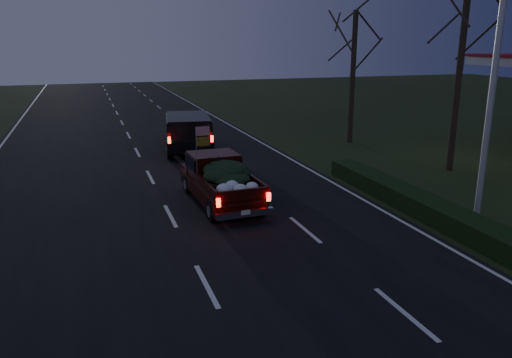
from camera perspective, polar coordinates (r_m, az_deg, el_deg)
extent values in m
plane|color=black|center=(11.78, -5.67, -12.10)|extent=(120.00, 120.00, 0.00)
cube|color=black|center=(11.78, -5.68, -12.06)|extent=(14.00, 120.00, 0.02)
cube|color=black|center=(17.39, 17.67, -2.46)|extent=(1.00, 10.00, 0.60)
cylinder|color=silver|center=(16.98, 25.59, 10.84)|extent=(0.20, 0.20, 9.00)
cylinder|color=black|center=(22.71, 22.24, 11.38)|extent=(0.28, 0.28, 8.50)
cylinder|color=black|center=(27.91, 10.98, 11.25)|extent=(0.28, 0.28, 7.00)
cube|color=#330B07|center=(17.28, -4.11, -1.04)|extent=(1.95, 4.52, 0.49)
cube|color=#330B07|center=(17.85, -4.90, 1.70)|extent=(1.70, 1.49, 0.80)
cube|color=black|center=(17.83, -4.91, 1.98)|extent=(1.79, 1.40, 0.49)
cube|color=#330B07|center=(16.15, -2.92, -1.22)|extent=(1.74, 2.55, 0.05)
ellipsoid|color=black|center=(16.46, -3.28, 0.55)|extent=(1.48, 1.66, 0.53)
cylinder|color=gray|center=(16.75, -6.81, 2.92)|extent=(0.03, 0.03, 1.78)
cube|color=red|center=(16.67, -6.09, 5.47)|extent=(0.46, 0.04, 0.30)
cube|color=gold|center=(16.73, -6.06, 4.27)|extent=(0.46, 0.04, 0.30)
cube|color=black|center=(25.73, -7.74, 4.68)|extent=(2.92, 5.45, 0.65)
cube|color=black|center=(25.33, -7.77, 6.20)|extent=(2.58, 4.05, 0.86)
cube|color=black|center=(25.32, -7.77, 6.39)|extent=(2.67, 3.96, 0.52)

